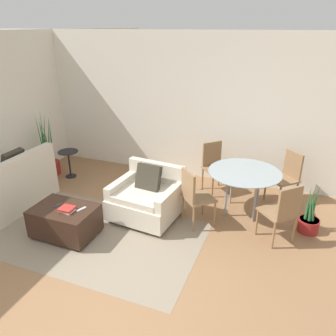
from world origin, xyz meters
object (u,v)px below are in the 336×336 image
object	(u,v)px
armchair	(147,198)
side_table	(69,159)
ottoman	(65,220)
book_stack	(67,209)
tv_remote_primary	(81,209)
tv_remote_secondary	(58,205)
dining_table	(244,176)
potted_plant	(49,161)
dining_chair_near_right	(282,210)
dining_chair_far_left	(214,163)
potted_plant_small	(309,220)
dining_chair_far_right	(287,174)
dining_chair_near_left	(194,194)

from	to	relation	value
armchair	side_table	world-z (taller)	armchair
ottoman	side_table	world-z (taller)	side_table
book_stack	tv_remote_primary	world-z (taller)	book_stack
tv_remote_secondary	dining_table	size ratio (longest dim) A/B	0.12
potted_plant	dining_chair_near_right	world-z (taller)	potted_plant
dining_chair_far_left	potted_plant_small	world-z (taller)	dining_chair_far_left
dining_chair_near_right	potted_plant_small	size ratio (longest dim) A/B	1.18
tv_remote_primary	dining_table	size ratio (longest dim) A/B	0.14
book_stack	side_table	size ratio (longest dim) A/B	0.39
ottoman	dining_chair_far_right	size ratio (longest dim) A/B	0.98
potted_plant	potted_plant_small	bearing A→B (deg)	-3.25
dining_table	ottoman	bearing A→B (deg)	-145.29
ottoman	book_stack	size ratio (longest dim) A/B	4.16
side_table	dining_table	xyz separation A→B (m)	(3.45, -0.12, 0.27)
potted_plant	side_table	size ratio (longest dim) A/B	2.45
tv_remote_primary	ottoman	bearing A→B (deg)	-167.21
side_table	book_stack	bearing A→B (deg)	-53.64
side_table	dining_chair_far_left	distance (m)	2.87
tv_remote_secondary	dining_chair_far_right	size ratio (longest dim) A/B	0.16
dining_table	dining_chair_far_left	distance (m)	0.90
book_stack	dining_chair_far_left	xyz separation A→B (m)	(1.54, 2.25, 0.04)
book_stack	dining_chair_far_left	distance (m)	2.72
dining_chair_near_left	side_table	bearing A→B (deg)	165.12
armchair	potted_plant_small	bearing A→B (deg)	11.42
book_stack	side_table	xyz separation A→B (m)	(-1.28, 1.74, -0.09)
tv_remote_secondary	dining_chair_near_left	bearing A→B (deg)	27.69
dining_chair_far_right	dining_chair_far_left	bearing A→B (deg)	180.00
armchair	ottoman	size ratio (longest dim) A/B	1.20
ottoman	book_stack	world-z (taller)	book_stack
side_table	dining_chair_near_left	bearing A→B (deg)	-14.88
armchair	potted_plant	world-z (taller)	potted_plant
tv_remote_secondary	dining_table	world-z (taller)	dining_table
ottoman	dining_chair_far_left	world-z (taller)	dining_chair_far_left
tv_remote_primary	potted_plant_small	xyz separation A→B (m)	(3.03, 1.32, -0.26)
armchair	dining_chair_near_right	xyz separation A→B (m)	(2.01, 0.05, 0.19)
ottoman	book_stack	distance (m)	0.26
armchair	tv_remote_secondary	bearing A→B (deg)	-139.05
tv_remote_secondary	potted_plant_small	size ratio (longest dim) A/B	0.19
dining_chair_far_right	dining_chair_near_right	bearing A→B (deg)	-90.00
dining_chair_near_left	dining_chair_near_right	bearing A→B (deg)	0.00
book_stack	tv_remote_secondary	xyz separation A→B (m)	(-0.21, 0.07, -0.02)
armchair	ottoman	world-z (taller)	armchair
ottoman	dining_chair_far_right	world-z (taller)	dining_chair_far_right
tv_remote_secondary	dining_chair_far_left	size ratio (longest dim) A/B	0.16
armchair	book_stack	bearing A→B (deg)	-129.94
dining_chair_far_left	potted_plant_small	xyz separation A→B (m)	(1.65, -0.82, -0.33)
tv_remote_secondary	dining_chair_near_left	distance (m)	1.98
dining_chair_near_left	dining_chair_far_left	world-z (taller)	same
ottoman	potted_plant_small	distance (m)	3.57
potted_plant_small	dining_chair_far_right	bearing A→B (deg)	115.56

